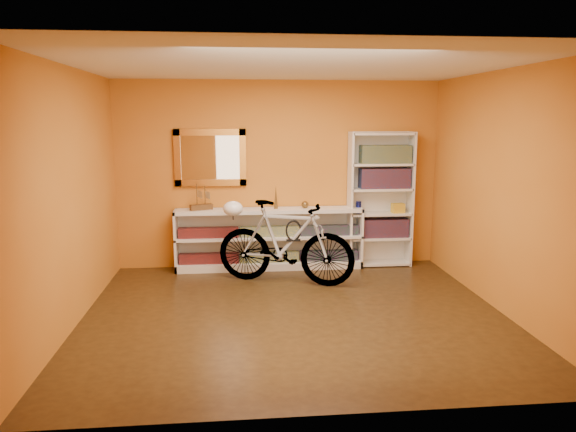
{
  "coord_description": "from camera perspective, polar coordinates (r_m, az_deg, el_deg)",
  "views": [
    {
      "loc": [
        -0.6,
        -5.43,
        2.08
      ],
      "look_at": [
        0.0,
        0.7,
        0.95
      ],
      "focal_mm": 33.22,
      "sensor_mm": 36.0,
      "label": 1
    }
  ],
  "objects": [
    {
      "name": "travel_mug",
      "position": [
        7.55,
        7.56,
        0.94
      ],
      "size": [
        0.08,
        0.08,
        0.17
      ],
      "primitive_type": "cylinder",
      "color": "navy",
      "rests_on": "bookcase"
    },
    {
      "name": "floor",
      "position": [
        5.85,
        0.68,
        -10.5
      ],
      "size": [
        4.5,
        4.0,
        0.01
      ],
      "primitive_type": "cube",
      "color": "black",
      "rests_on": "ground"
    },
    {
      "name": "bookcase",
      "position": [
        7.63,
        9.84,
        1.73
      ],
      "size": [
        0.9,
        0.3,
        1.9
      ],
      "primitive_type": null,
      "color": "silver",
      "rests_on": "floor"
    },
    {
      "name": "book_row_a",
      "position": [
        7.71,
        10.11,
        -1.24
      ],
      "size": [
        0.7,
        0.22,
        0.26
      ],
      "primitive_type": "cube",
      "color": "maroon",
      "rests_on": "bookcase"
    },
    {
      "name": "left_wall",
      "position": [
        5.73,
        -22.33,
        1.78
      ],
      "size": [
        0.01,
        4.0,
        2.6
      ],
      "primitive_type": "cube",
      "color": "#BE6B1C",
      "rests_on": "ground"
    },
    {
      "name": "console_unit",
      "position": [
        7.44,
        -2.0,
        -2.45
      ],
      "size": [
        2.6,
        0.35,
        0.85
      ],
      "primitive_type": null,
      "color": "silver",
      "rests_on": "floor"
    },
    {
      "name": "model_ship",
      "position": [
        7.34,
        -9.3,
        2.04
      ],
      "size": [
        0.33,
        0.21,
        0.36
      ],
      "primitive_type": null,
      "rotation": [
        0.0,
        0.0,
        0.36
      ],
      "color": "#432A12",
      "rests_on": "console_unit"
    },
    {
      "name": "cd_row_lower",
      "position": [
        7.49,
        -1.98,
        -4.38
      ],
      "size": [
        2.5,
        0.13,
        0.14
      ],
      "primitive_type": "cube",
      "color": "black",
      "rests_on": "console_unit"
    },
    {
      "name": "toy_car",
      "position": [
        7.35,
        -5.5,
        0.72
      ],
      "size": [
        0.0,
        0.0,
        0.0
      ],
      "primitive_type": "imported",
      "rotation": [
        0.0,
        0.0,
        1.6
      ],
      "color": "black",
      "rests_on": "console_unit"
    },
    {
      "name": "book_row_c",
      "position": [
        7.57,
        10.36,
        6.53
      ],
      "size": [
        0.7,
        0.22,
        0.25
      ],
      "primitive_type": "cube",
      "color": "navy",
      "rests_on": "bookcase"
    },
    {
      "name": "helmet",
      "position": [
        6.87,
        -5.92,
        0.8
      ],
      "size": [
        0.26,
        0.24,
        0.19
      ],
      "primitive_type": "ellipsoid",
      "color": "white",
      "rests_on": "bicycle"
    },
    {
      "name": "cd_row_upper",
      "position": [
        7.4,
        -2.0,
        -1.65
      ],
      "size": [
        2.5,
        0.13,
        0.14
      ],
      "primitive_type": "cube",
      "color": "navy",
      "rests_on": "console_unit"
    },
    {
      "name": "red_tin",
      "position": [
        7.54,
        8.45,
        6.36
      ],
      "size": [
        0.19,
        0.19,
        0.2
      ],
      "primitive_type": "cube",
      "rotation": [
        0.0,
        0.0,
        0.31
      ],
      "color": "maroon",
      "rests_on": "bookcase"
    },
    {
      "name": "bicycle",
      "position": [
        6.74,
        -0.3,
        -2.85
      ],
      "size": [
        1.07,
        1.87,
        1.07
      ],
      "primitive_type": "imported",
      "rotation": [
        0.0,
        0.0,
        1.22
      ],
      "color": "silver",
      "rests_on": "floor"
    },
    {
      "name": "back_wall",
      "position": [
        7.5,
        -0.97,
        4.43
      ],
      "size": [
        4.5,
        0.01,
        2.6
      ],
      "primitive_type": "cube",
      "color": "#BE6B1C",
      "rests_on": "ground"
    },
    {
      "name": "u_lock",
      "position": [
        6.68,
        0.58,
        -1.57
      ],
      "size": [
        0.2,
        0.02,
        0.2
      ],
      "primitive_type": "torus",
      "rotation": [
        1.57,
        0.0,
        0.0
      ],
      "color": "black",
      "rests_on": "bicycle"
    },
    {
      "name": "right_wall",
      "position": [
        6.18,
        21.98,
        2.39
      ],
      "size": [
        0.01,
        4.0,
        2.6
      ],
      "primitive_type": "cube",
      "color": "#BE6B1C",
      "rests_on": "ground"
    },
    {
      "name": "wall_socket",
      "position": [
        7.78,
        5.69,
        -3.25
      ],
      "size": [
        0.09,
        0.02,
        0.09
      ],
      "primitive_type": "cube",
      "color": "silver",
      "rests_on": "back_wall"
    },
    {
      "name": "yellow_bag",
      "position": [
        7.68,
        11.69,
        0.83
      ],
      "size": [
        0.18,
        0.13,
        0.13
      ],
      "primitive_type": "cube",
      "rotation": [
        0.0,
        0.0,
        0.12
      ],
      "color": "gold",
      "rests_on": "bookcase"
    },
    {
      "name": "decorative_orb",
      "position": [
        7.4,
        1.83,
        1.22
      ],
      "size": [
        0.1,
        0.1,
        0.1
      ],
      "primitive_type": "sphere",
      "color": "brown",
      "rests_on": "console_unit"
    },
    {
      "name": "bronze_ornament",
      "position": [
        7.34,
        -1.31,
        2.02
      ],
      "size": [
        0.05,
        0.05,
        0.32
      ],
      "primitive_type": "cone",
      "color": "brown",
      "rests_on": "console_unit"
    },
    {
      "name": "ceiling",
      "position": [
        5.49,
        0.74,
        15.88
      ],
      "size": [
        4.5,
        4.0,
        0.01
      ],
      "primitive_type": "cube",
      "color": "silver",
      "rests_on": "ground"
    },
    {
      "name": "gilt_mirror",
      "position": [
        7.42,
        -8.33,
        6.2
      ],
      "size": [
        0.98,
        0.06,
        0.78
      ],
      "primitive_type": "cube",
      "color": "#995A1B",
      "rests_on": "back_wall"
    },
    {
      "name": "book_row_b",
      "position": [
        7.6,
        10.28,
        4.01
      ],
      "size": [
        0.7,
        0.22,
        0.28
      ],
      "primitive_type": "cube",
      "color": "maroon",
      "rests_on": "bookcase"
    }
  ]
}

